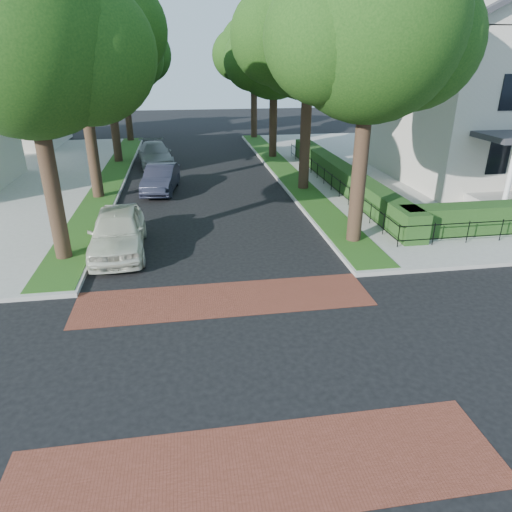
{
  "coord_description": "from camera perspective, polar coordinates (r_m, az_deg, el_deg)",
  "views": [
    {
      "loc": [
        -0.97,
        -9.12,
        6.8
      ],
      "look_at": [
        0.89,
        2.7,
        1.6
      ],
      "focal_mm": 32.0,
      "sensor_mm": 36.0,
      "label": 1
    }
  ],
  "objects": [
    {
      "name": "crosswalk_near",
      "position": [
        9.07,
        0.27,
        -25.07
      ],
      "size": [
        9.0,
        2.2,
        0.01
      ],
      "primitive_type": "cube",
      "color": "brown",
      "rests_on": "ground"
    },
    {
      "name": "tree_right_mid",
      "position": [
        25.27,
        6.83,
        26.05
      ],
      "size": [
        8.25,
        7.09,
        11.22
      ],
      "color": "black",
      "rests_on": "sidewalk_ne"
    },
    {
      "name": "tree_left_mid",
      "position": [
        24.81,
        -21.42,
        25.65
      ],
      "size": [
        8.0,
        6.88,
        11.48
      ],
      "color": "black",
      "rests_on": "sidewalk_nw"
    },
    {
      "name": "tree_left_near",
      "position": [
        16.94,
        -26.32,
        22.89
      ],
      "size": [
        7.5,
        6.45,
        10.2
      ],
      "color": "black",
      "rests_on": "sidewalk_nw"
    },
    {
      "name": "tree_left_back",
      "position": [
        42.59,
        -16.32,
        23.48
      ],
      "size": [
        7.75,
        6.66,
        10.44
      ],
      "color": "black",
      "rests_on": "sidewalk_nw"
    },
    {
      "name": "grass_strip_ne",
      "position": [
        29.68,
        3.72,
        10.53
      ],
      "size": [
        1.6,
        29.8,
        0.02
      ],
      "primitive_type": "cube",
      "color": "#214513",
      "rests_on": "sidewalk_ne"
    },
    {
      "name": "house_victorian",
      "position": [
        31.13,
        29.24,
        19.32
      ],
      "size": [
        13.0,
        13.05,
        12.48
      ],
      "color": "beige",
      "rests_on": "sidewalk_ne"
    },
    {
      "name": "tree_right_near",
      "position": [
        17.65,
        14.35,
        25.54
      ],
      "size": [
        7.75,
        6.67,
        10.66
      ],
      "color": "black",
      "rests_on": "sidewalk_ne"
    },
    {
      "name": "sidewalk_ne",
      "position": [
        35.43,
        27.0,
        10.05
      ],
      "size": [
        30.0,
        30.0,
        0.15
      ],
      "primitive_type": "cube",
      "color": "gray",
      "rests_on": "ground"
    },
    {
      "name": "parked_car_front",
      "position": [
        17.89,
        -16.9,
        2.97
      ],
      "size": [
        2.21,
        4.99,
        1.67
      ],
      "primitive_type": "imported",
      "rotation": [
        0.0,
        0.0,
        0.05
      ],
      "color": "silver",
      "rests_on": "ground"
    },
    {
      "name": "parked_car_rear",
      "position": [
        32.76,
        -12.49,
        12.32
      ],
      "size": [
        2.79,
        5.41,
        1.5
      ],
      "primitive_type": "imported",
      "rotation": [
        0.0,
        0.0,
        0.14
      ],
      "color": "gray",
      "rests_on": "ground"
    },
    {
      "name": "tree_right_back",
      "position": [
        42.86,
        -0.16,
        24.13
      ],
      "size": [
        7.5,
        6.45,
        10.2
      ],
      "color": "black",
      "rests_on": "sidewalk_ne"
    },
    {
      "name": "tree_right_far",
      "position": [
        33.98,
        2.37,
        23.67
      ],
      "size": [
        7.25,
        6.23,
        9.74
      ],
      "color": "black",
      "rests_on": "sidewalk_ne"
    },
    {
      "name": "parked_car_middle",
      "position": [
        25.92,
        -11.82,
        9.45
      ],
      "size": [
        2.11,
        4.56,
        1.45
      ],
      "primitive_type": "imported",
      "rotation": [
        0.0,
        0.0,
        -0.13
      ],
      "color": "#202230",
      "rests_on": "ground"
    },
    {
      "name": "crosswalk_far",
      "position": [
        14.1,
        -3.92,
        -5.37
      ],
      "size": [
        9.0,
        2.2,
        0.01
      ],
      "primitive_type": "cube",
      "color": "brown",
      "rests_on": "ground"
    },
    {
      "name": "tree_left_far",
      "position": [
        33.63,
        -18.02,
        23.01
      ],
      "size": [
        7.0,
        6.02,
        9.86
      ],
      "color": "black",
      "rests_on": "sidewalk_nw"
    },
    {
      "name": "ground",
      "position": [
        11.42,
        -2.38,
        -13.08
      ],
      "size": [
        120.0,
        120.0,
        0.0
      ],
      "primitive_type": "plane",
      "color": "black",
      "rests_on": "ground"
    },
    {
      "name": "hedge_main_road",
      "position": [
        26.34,
        10.67,
        9.82
      ],
      "size": [
        1.0,
        18.0,
        1.2
      ],
      "primitive_type": "cube",
      "color": "#1D3B14",
      "rests_on": "sidewalk_ne"
    },
    {
      "name": "grass_strip_nw",
      "position": [
        29.33,
        -17.65,
        9.32
      ],
      "size": [
        1.6,
        29.8,
        0.02
      ],
      "primitive_type": "cube",
      "color": "#214513",
      "rests_on": "sidewalk_nw"
    },
    {
      "name": "fence_main_road",
      "position": [
        26.12,
        8.96,
        9.49
      ],
      "size": [
        0.06,
        18.0,
        0.9
      ],
      "primitive_type": null,
      "color": "black",
      "rests_on": "sidewalk_ne"
    }
  ]
}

